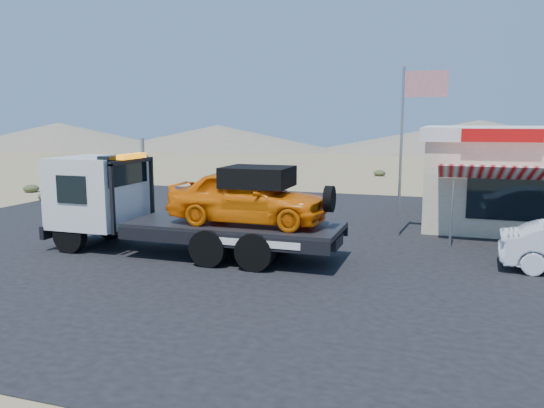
{
  "coord_description": "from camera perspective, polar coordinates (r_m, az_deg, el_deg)",
  "views": [
    {
      "loc": [
        6.28,
        -14.9,
        4.18
      ],
      "look_at": [
        0.96,
        1.17,
        1.5
      ],
      "focal_mm": 35.0,
      "sensor_mm": 36.0,
      "label": 1
    }
  ],
  "objects": [
    {
      "name": "tow_truck",
      "position": [
        16.78,
        -9.53,
        0.28
      ],
      "size": [
        9.31,
        2.76,
        3.11
      ],
      "color": "black",
      "rests_on": "asphalt_lot"
    },
    {
      "name": "flagpole",
      "position": [
        19.45,
        14.46,
        7.49
      ],
      "size": [
        1.55,
        0.1,
        6.0
      ],
      "color": "#99999E",
      "rests_on": "asphalt_lot"
    },
    {
      "name": "desert_scrub",
      "position": [
        32.01,
        -19.55,
        1.47
      ],
      "size": [
        25.28,
        36.19,
        0.63
      ],
      "color": "#363E21",
      "rests_on": "ground"
    },
    {
      "name": "ground",
      "position": [
        16.7,
        -4.41,
        -5.53
      ],
      "size": [
        120.0,
        120.0,
        0.0
      ],
      "primitive_type": "plane",
      "color": "#8B774F",
      "rests_on": "ground"
    },
    {
      "name": "asphalt_lot",
      "position": [
        18.87,
        4.76,
        -3.8
      ],
      "size": [
        32.0,
        24.0,
        0.02
      ],
      "primitive_type": "cube",
      "color": "black",
      "rests_on": "ground"
    },
    {
      "name": "distant_hills",
      "position": [
        71.89,
        5.44,
        7.14
      ],
      "size": [
        126.0,
        48.0,
        4.2
      ],
      "color": "#726B59",
      "rests_on": "ground"
    }
  ]
}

